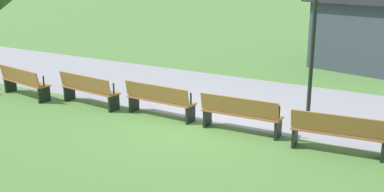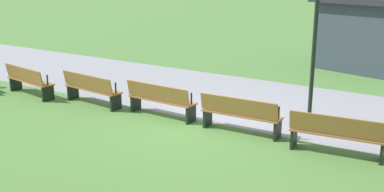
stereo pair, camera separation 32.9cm
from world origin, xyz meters
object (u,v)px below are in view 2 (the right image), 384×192
(bench_4, at_px, (240,114))
(kiosk, at_px, (377,33))
(bench_3, at_px, (160,99))
(bench_1, at_px, (28,80))
(bench_5, at_px, (337,134))
(bench_2, at_px, (91,88))

(bench_4, height_order, kiosk, kiosk)
(bench_4, bearing_deg, bench_3, 178.17)
(bench_1, relative_size, bench_5, 1.01)
(kiosk, bearing_deg, bench_4, -84.08)
(bench_2, bearing_deg, bench_3, 9.16)
(bench_1, bearing_deg, bench_3, 14.65)
(bench_4, bearing_deg, bench_5, -5.49)
(bench_1, height_order, bench_3, same)
(bench_1, relative_size, bench_2, 1.01)
(bench_1, bearing_deg, bench_2, 16.48)
(bench_1, height_order, bench_2, same)
(bench_3, bearing_deg, kiosk, 70.43)
(bench_5, distance_m, kiosk, 8.95)
(bench_3, height_order, kiosk, kiosk)
(bench_4, height_order, bench_5, same)
(bench_3, bearing_deg, bench_4, 1.83)
(bench_3, relative_size, kiosk, 0.42)
(kiosk, bearing_deg, bench_2, -109.13)
(bench_1, xyz_separation_m, kiosk, (7.90, 9.13, 0.88))
(bench_2, bearing_deg, bench_4, 7.33)
(bench_2, xyz_separation_m, bench_5, (6.75, -0.00, 0.00))
(bench_1, distance_m, kiosk, 12.10)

